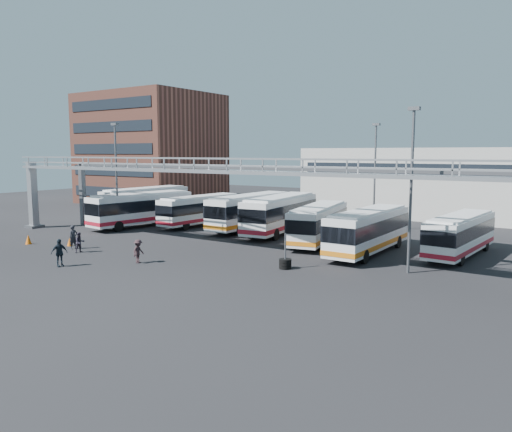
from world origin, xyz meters
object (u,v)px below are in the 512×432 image
Objects in this scene: bus_4 at (281,213)px; pedestrian_a at (73,237)px; light_pole_left at (116,171)px; bus_5 at (319,222)px; bus_2 at (201,209)px; bus_3 at (251,210)px; cone_right at (70,242)px; bus_0 at (146,201)px; pedestrian_d at (59,253)px; cone_left at (28,239)px; light_pole_mid at (411,181)px; bus_6 at (369,229)px; tire_stack at (285,263)px; pedestrian_b at (80,242)px; pedestrian_c at (138,251)px; bus_1 at (142,208)px; bus_7 at (461,233)px; light_pole_back at (375,171)px.

pedestrian_a is at bearing -128.30° from bus_4.
light_pole_left is 0.95× the size of bus_5.
bus_3 is at bearing 10.89° from bus_2.
cone_right is (2.56, -7.18, -5.39)m from light_pole_left.
bus_0 is at bearing 34.61° from pedestrian_a.
pedestrian_a is 6.26m from pedestrian_d.
cone_left is at bearing -103.38° from bus_2.
light_pole_mid is 7.31m from bus_6.
bus_4 is 5.10× the size of tire_stack.
light_pole_mid is 30.40m from cone_left.
bus_2 is at bearing 61.98° from light_pole_left.
pedestrian_c is (6.37, -0.04, 0.04)m from pedestrian_b.
bus_4 reaches higher than bus_1.
pedestrian_c is at bearing -155.53° from tire_stack.
light_pole_left is at bearing -164.02° from bus_7.
pedestrian_d is at bearing -134.46° from bus_6.
bus_7 is 6.58× the size of pedestrian_b.
bus_5 is 1.06× the size of bus_7.
cone_left is (-0.30, -12.21, -1.50)m from bus_1.
bus_7 reaches higher than pedestrian_d.
bus_5 reaches higher than pedestrian_d.
bus_2 is 1.02× the size of bus_7.
bus_3 is 9.40m from bus_5.
bus_2 is 14.83m from bus_5.
bus_2 is 6.70× the size of pedestrian_b.
bus_5 is 4.63× the size of tire_stack.
bus_4 is at bearing 142.42° from bus_5.
bus_2 is 0.95× the size of bus_6.
bus_3 is at bearing 153.30° from light_pole_mid.
bus_1 is (-0.65, 3.63, -3.83)m from light_pole_left.
light_pole_back is at bearing 36.45° from bus_4.
bus_4 is at bearing -136.70° from light_pole_back.
pedestrian_a is at bearing -63.42° from light_pole_left.
bus_0 reaches higher than cone_left.
bus_0 reaches higher than cone_right.
light_pole_mid is at bearing -68.92° from pedestrian_a.
light_pole_back is at bearing 118.07° from light_pole_mid.
light_pole_back reaches higher than bus_3.
light_pole_left is at bearing -58.68° from bus_0.
bus_4 is (9.40, 0.29, 0.23)m from bus_2.
bus_5 is 15.25m from pedestrian_c.
tire_stack is at bearing -26.27° from bus_0.
bus_1 is (4.63, -5.02, -0.03)m from bus_0.
pedestrian_c is (2.18, -16.64, -1.09)m from bus_3.
bus_3 is 17.03m from cone_right.
light_pole_back reaches higher than pedestrian_b.
bus_6 is (23.65, 3.39, -3.91)m from light_pole_left.
cone_left is (-12.85, -0.14, -0.41)m from pedestrian_c.
pedestrian_a is (-14.75, -12.96, -0.83)m from bus_5.
bus_6 is at bearing 8.16° from light_pole_left.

